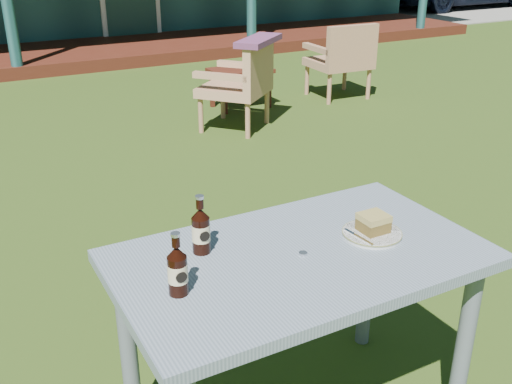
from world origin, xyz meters
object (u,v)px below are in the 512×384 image
armchair_left (242,81)px  side_table (240,74)px  cola_bottle_near (201,230)px  cola_bottle_far (178,270)px  cafe_table (299,280)px  cake_slice (373,223)px  plate (372,233)px  armchair_right (343,57)px

armchair_left → side_table: armchair_left is taller
cola_bottle_near → cola_bottle_far: bearing=-129.3°
cola_bottle_far → armchair_left: bearing=60.0°
cafe_table → armchair_left: armchair_left is taller
armchair_left → cake_slice: bearing=-110.0°
cola_bottle_near → side_table: (2.08, 3.79, -0.46)m
cola_bottle_far → cake_slice: bearing=1.7°
plate → cake_slice: cake_slice is taller
side_table → cafe_table: bearing=-114.6°
cola_bottle_near → cafe_table: bearing=-29.8°
armchair_left → side_table: size_ratio=1.32×
side_table → plate: bearing=-111.1°
armchair_right → armchair_left: bearing=-162.4°
cola_bottle_near → armchair_left: (1.77, 3.13, -0.36)m
cafe_table → plate: bearing=-3.0°
cake_slice → armchair_right: (2.64, 3.76, -0.32)m
armchair_right → side_table: bearing=169.8°
cafe_table → cake_slice: 0.32m
cafe_table → side_table: size_ratio=2.00×
cola_bottle_far → side_table: cola_bottle_far is taller
cola_bottle_near → armchair_left: cola_bottle_near is taller
cola_bottle_far → cafe_table: bearing=4.1°
cola_bottle_near → armchair_left: size_ratio=0.25×
cafe_table → side_table: 4.35m
armchair_right → side_table: size_ratio=1.33×
plate → cola_bottle_near: (-0.56, 0.17, 0.07)m
plate → side_table: plate is taller
cola_bottle_far → plate: bearing=1.3°
cafe_table → armchair_right: size_ratio=1.51×
cake_slice → cola_bottle_near: 0.59m
cafe_table → cola_bottle_far: (-0.43, -0.03, 0.18)m
cake_slice → side_table: cake_slice is taller
cola_bottle_near → cola_bottle_far: size_ratio=1.02×
cake_slice → armchair_left: bearing=70.0°
cafe_table → cola_bottle_near: 0.37m
cola_bottle_near → side_table: size_ratio=0.33×
cafe_table → cake_slice: bearing=-1.9°
armchair_left → side_table: 0.74m
cafe_table → side_table: (1.81, 3.95, -0.28)m
armchair_right → side_table: (-1.12, 0.20, -0.11)m
armchair_left → cafe_table: bearing=-114.3°
armchair_left → armchair_right: 1.51m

